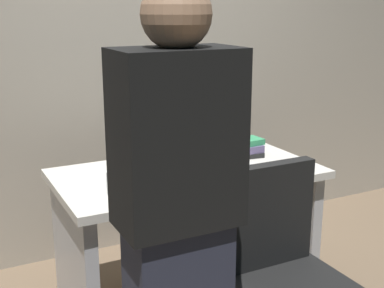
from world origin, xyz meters
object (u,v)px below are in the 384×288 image
person_at_desk (178,226)px  book_stack (244,148)px  mouse (227,166)px  monitor (177,113)px  cup_near_keyboard (114,182)px  keyboard (181,177)px  desk (188,213)px

person_at_desk → book_stack: 1.22m
book_stack → mouse: bearing=-142.0°
monitor → person_at_desk: bearing=-115.3°
monitor → cup_near_keyboard: 0.63m
monitor → book_stack: monitor is taller
cup_near_keyboard → keyboard: bearing=7.0°
mouse → book_stack: book_stack is taller
keyboard → book_stack: book_stack is taller
monitor → cup_near_keyboard: (-0.48, -0.35, -0.20)m
monitor → cup_near_keyboard: bearing=-143.9°
person_at_desk → book_stack: bearing=46.8°
desk → keyboard: size_ratio=3.10×
desk → cup_near_keyboard: (-0.45, -0.15, 0.29)m
keyboard → book_stack: (0.48, 0.19, 0.04)m
desk → keyboard: 0.28m
monitor → cup_near_keyboard: monitor is taller
keyboard → mouse: (0.28, 0.03, 0.01)m
person_at_desk → monitor: size_ratio=3.03×
monitor → book_stack: (0.36, -0.12, -0.21)m
cup_near_keyboard → book_stack: size_ratio=0.48×
monitor → keyboard: size_ratio=1.26×
monitor → cup_near_keyboard: size_ratio=5.22×
mouse → book_stack: bearing=38.0°
cup_near_keyboard → book_stack: bearing=15.4°
person_at_desk → monitor: (0.48, 1.01, 0.16)m
monitor → mouse: (0.15, -0.28, -0.24)m
mouse → cup_near_keyboard: bearing=-173.5°
mouse → keyboard: bearing=-174.2°
person_at_desk → keyboard: 0.79m
cup_near_keyboard → desk: bearing=18.9°
mouse → book_stack: size_ratio=0.47×
person_at_desk → keyboard: size_ratio=3.81×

